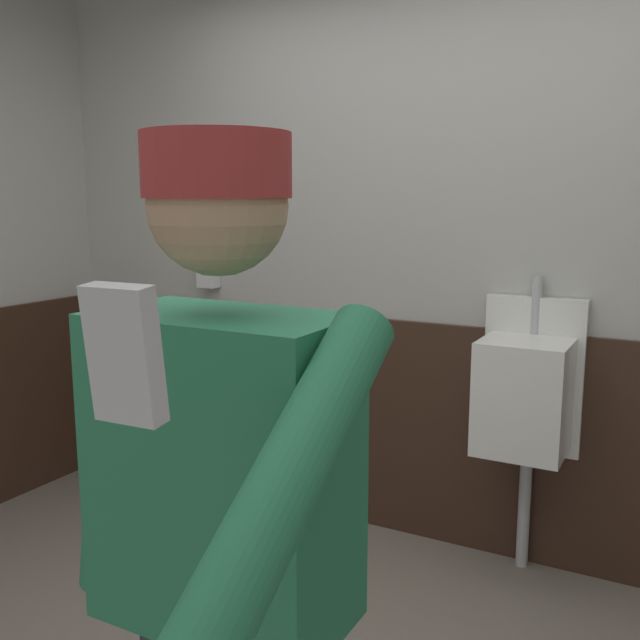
# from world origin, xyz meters

# --- Properties ---
(wall_back) EXTENTS (4.87, 0.12, 2.78)m
(wall_back) POSITION_xyz_m (0.00, 1.58, 1.39)
(wall_back) COLOR #B2B2AD
(wall_back) RESTS_ON ground_plane
(wainscot_band_back) EXTENTS (4.27, 0.03, 1.00)m
(wainscot_band_back) POSITION_xyz_m (0.00, 1.51, 0.50)
(wainscot_band_back) COLOR #382319
(wainscot_band_back) RESTS_ON ground_plane
(urinal_solo) EXTENTS (0.40, 0.34, 1.24)m
(urinal_solo) POSITION_xyz_m (0.38, 1.36, 0.78)
(urinal_solo) COLOR white
(urinal_solo) RESTS_ON ground_plane
(person) EXTENTS (0.64, 0.60, 1.65)m
(person) POSITION_xyz_m (0.28, -0.52, 0.97)
(person) COLOR #2D3342
(person) RESTS_ON ground_plane
(cell_phone) EXTENTS (0.06, 0.03, 0.11)m
(cell_phone) POSITION_xyz_m (0.57, -1.02, 1.43)
(cell_phone) COLOR silver
(soap_dispenser) EXTENTS (0.10, 0.07, 0.18)m
(soap_dispenser) POSITION_xyz_m (-1.26, 1.48, 1.18)
(soap_dispenser) COLOR silver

